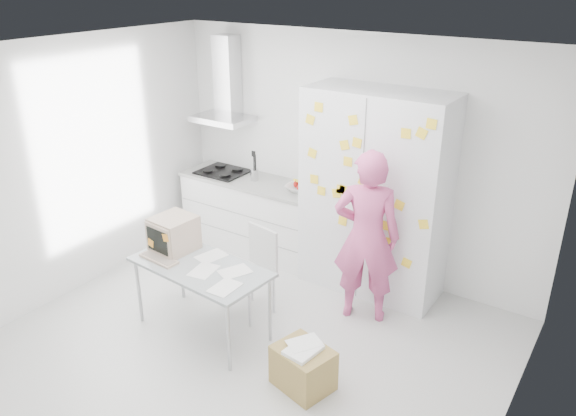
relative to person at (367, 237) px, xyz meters
The scene contains 10 objects.
floor 1.56m from the person, 120.55° to the right, with size 4.50×4.00×0.02m, color silver.
walls 0.88m from the person, 149.66° to the right, with size 4.52×4.01×2.70m.
ceiling 2.22m from the person, 120.55° to the right, with size 4.50×4.00×0.02m, color white.
counter_run 1.99m from the person, 162.01° to the left, with size 1.84×0.63×1.28m.
range_hood 2.64m from the person, 162.25° to the left, with size 0.70×0.48×1.01m.
tall_cabinet 0.64m from the person, 109.12° to the left, with size 1.50×0.68×2.20m.
person is the anchor object (origin of this frame).
desk 1.78m from the person, 144.29° to the right, with size 1.40×0.78×1.07m.
chair 1.16m from the person, 150.91° to the right, with size 0.48×0.48×0.92m.
cardboard_box 1.43m from the person, 87.14° to the right, with size 0.55×0.48×0.41m.
Camera 1 is at (2.71, -3.39, 3.31)m, focal length 35.00 mm.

